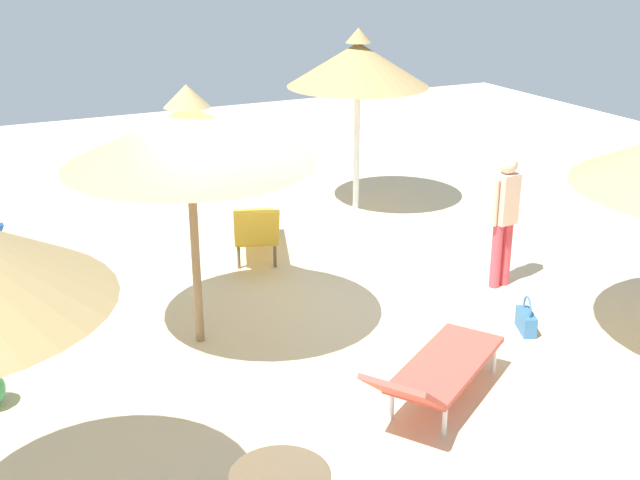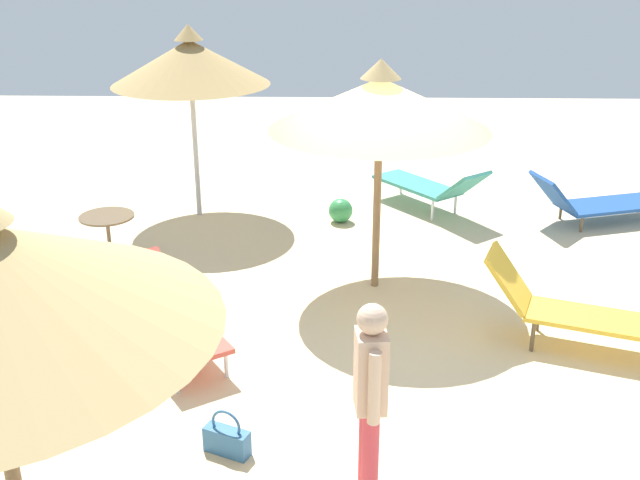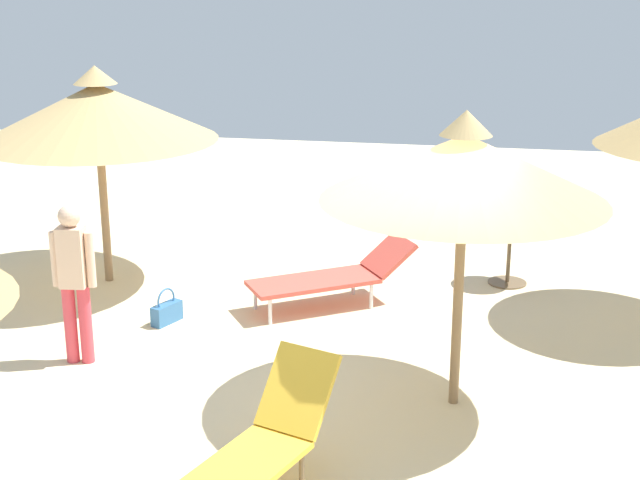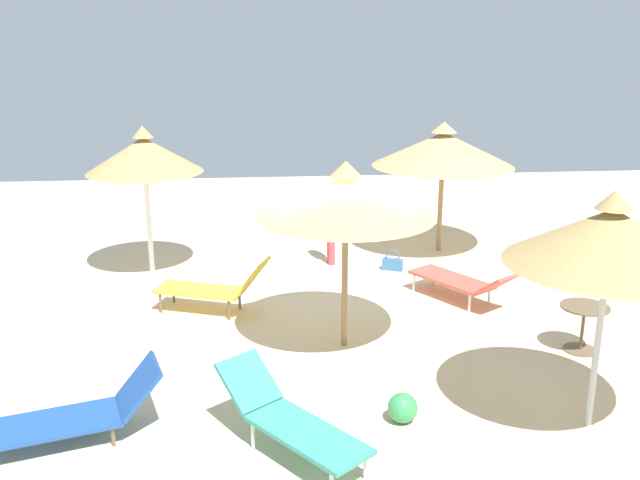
{
  "view_description": "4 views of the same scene",
  "coord_description": "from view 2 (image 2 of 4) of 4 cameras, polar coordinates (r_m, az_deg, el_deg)",
  "views": [
    {
      "loc": [
        -3.03,
        -7.73,
        4.08
      ],
      "look_at": [
        0.55,
        -0.39,
        1.03
      ],
      "focal_mm": 45.87,
      "sensor_mm": 36.0,
      "label": 1
    },
    {
      "loc": [
        7.78,
        -0.57,
        4.07
      ],
      "look_at": [
        0.69,
        -0.75,
        1.18
      ],
      "focal_mm": 43.11,
      "sensor_mm": 36.0,
      "label": 2
    },
    {
      "loc": [
        -0.96,
        7.86,
        4.05
      ],
      "look_at": [
        0.55,
        -0.26,
        1.47
      ],
      "focal_mm": 52.49,
      "sensor_mm": 36.0,
      "label": 3
    },
    {
      "loc": [
        -10.1,
        1.11,
        4.39
      ],
      "look_at": [
        0.62,
        0.12,
        1.22
      ],
      "focal_mm": 39.05,
      "sensor_mm": 36.0,
      "label": 4
    }
  ],
  "objects": [
    {
      "name": "handbag",
      "position": [
        6.62,
        -6.93,
        -14.47
      ],
      "size": [
        0.28,
        0.41,
        0.42
      ],
      "color": "#336699",
      "rests_on": "ground"
    },
    {
      "name": "ground",
      "position": [
        8.82,
        4.99,
        -5.75
      ],
      "size": [
        24.0,
        24.0,
        0.1
      ],
      "primitive_type": "cube",
      "color": "beige"
    },
    {
      "name": "beach_ball",
      "position": [
        11.39,
        1.54,
        2.21
      ],
      "size": [
        0.36,
        0.36,
        0.36
      ],
      "primitive_type": "sphere",
      "color": "#338C4C",
      "rests_on": "ground"
    },
    {
      "name": "lounge_chair_far_right",
      "position": [
        11.99,
        19.69,
        2.7
      ],
      "size": [
        1.21,
        2.13,
        0.8
      ],
      "color": "#1E478C",
      "rests_on": "ground"
    },
    {
      "name": "lounge_chair_front",
      "position": [
        8.11,
        -11.38,
        -5.3
      ],
      "size": [
        1.98,
        1.59,
        0.73
      ],
      "color": "#CC4C3F",
      "rests_on": "ground"
    },
    {
      "name": "parasol_umbrella_back",
      "position": [
        8.73,
        4.47,
        10.03
      ],
      "size": [
        2.52,
        2.52,
        2.74
      ],
      "color": "olive",
      "rests_on": "ground"
    },
    {
      "name": "person_standing_back",
      "position": [
        5.67,
        3.75,
        -11.31
      ],
      "size": [
        0.45,
        0.25,
        1.66
      ],
      "color": "#D83F4C",
      "rests_on": "ground"
    },
    {
      "name": "lounge_chair_edge",
      "position": [
        11.87,
        8.18,
        4.04
      ],
      "size": [
        1.92,
        1.69,
        0.83
      ],
      "color": "teal",
      "rests_on": "ground"
    },
    {
      "name": "side_table_round",
      "position": [
        10.16,
        -15.45,
        0.63
      ],
      "size": [
        0.69,
        0.69,
        0.69
      ],
      "color": "brown",
      "rests_on": "ground"
    },
    {
      "name": "lounge_chair_near_right",
      "position": [
        8.32,
        18.01,
        -4.76
      ],
      "size": [
        1.17,
        1.96,
        0.96
      ],
      "color": "gold",
      "rests_on": "ground"
    },
    {
      "name": "parasol_umbrella_near_left",
      "position": [
        11.32,
        -9.62,
        12.89
      ],
      "size": [
        2.27,
        2.27,
        2.83
      ],
      "color": "#B2B2B7",
      "rests_on": "ground"
    }
  ]
}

